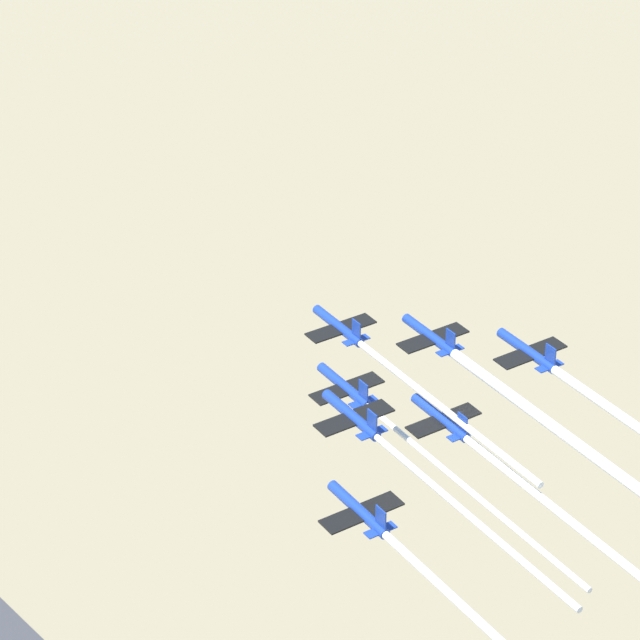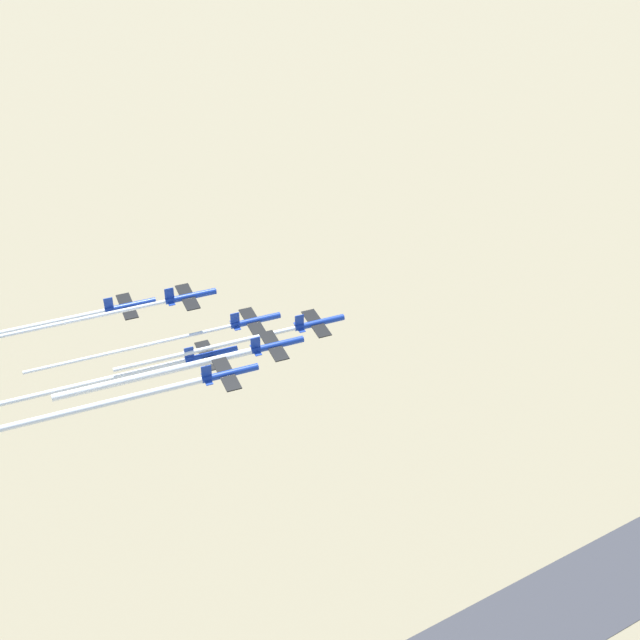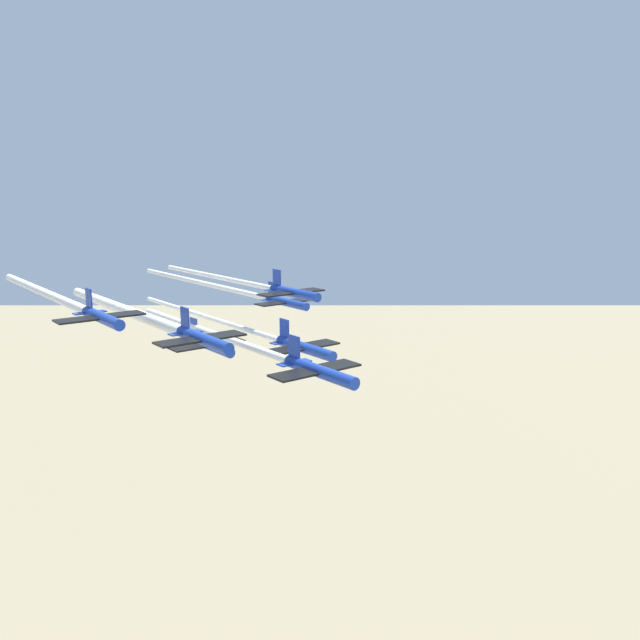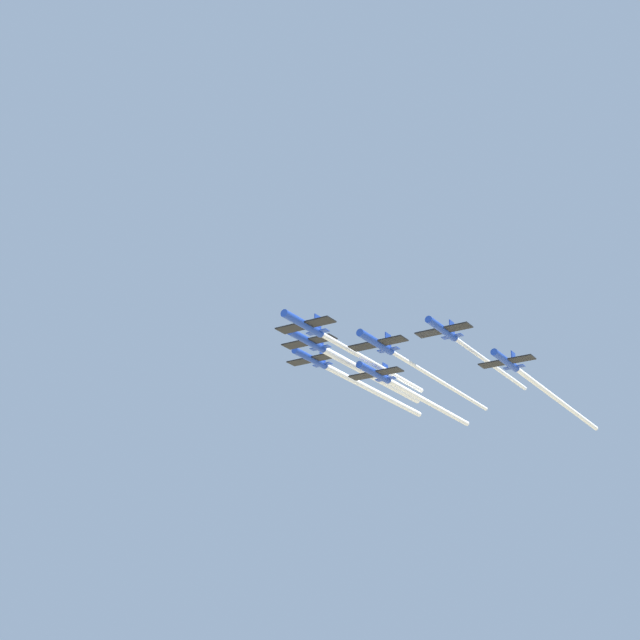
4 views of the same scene
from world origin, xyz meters
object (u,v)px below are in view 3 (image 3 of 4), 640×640
at_px(jet_2, 202,339).
at_px(jet_4, 208,344).
at_px(jet_6, 285,302).
at_px(jet_5, 101,317).
at_px(jet_0, 317,370).
at_px(jet_1, 303,347).
at_px(jet_3, 293,292).

distance_m(jet_2, jet_4, 13.79).
distance_m(jet_4, jet_6, 23.26).
bearing_deg(jet_2, jet_5, -59.53).
distance_m(jet_4, jet_5, 14.42).
height_order(jet_0, jet_2, jet_2).
bearing_deg(jet_6, jet_2, 40.36).
relative_size(jet_0, jet_4, 1.00).
height_order(jet_1, jet_3, jet_3).
relative_size(jet_2, jet_3, 1.00).
bearing_deg(jet_2, jet_4, -120.47).
bearing_deg(jet_4, jet_1, 120.47).
distance_m(jet_2, jet_6, 35.34).
bearing_deg(jet_5, jet_3, -180.00).
distance_m(jet_0, jet_6, 39.78).
xyz_separation_m(jet_0, jet_3, (-17.51, 19.91, 3.83)).
relative_size(jet_1, jet_3, 1.00).
distance_m(jet_0, jet_5, 26.75).
bearing_deg(jet_4, jet_3, -180.00).
bearing_deg(jet_1, jet_2, 0.00).
distance_m(jet_0, jet_4, 22.92).
bearing_deg(jet_0, jet_4, -90.00).
distance_m(jet_2, jet_3, 23.24).
distance_m(jet_1, jet_6, 26.54).
height_order(jet_2, jet_3, jet_3).
distance_m(jet_0, jet_3, 26.79).
distance_m(jet_1, jet_4, 13.28).
height_order(jet_0, jet_4, jet_0).
xyz_separation_m(jet_0, jet_1, (-8.76, 9.95, -0.85)).
height_order(jet_0, jet_6, jet_6).
relative_size(jet_0, jet_5, 1.00).
height_order(jet_0, jet_5, jet_5).
distance_m(jet_3, jet_6, 13.74).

